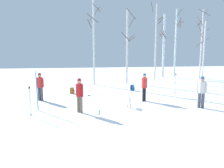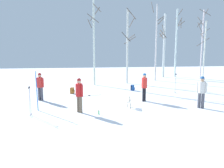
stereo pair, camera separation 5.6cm
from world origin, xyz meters
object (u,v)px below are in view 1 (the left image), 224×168
Objects in this scene: ski_poles_0 at (175,83)px; ski_pair_lying_0 at (88,96)px; person_0 at (202,90)px; dog at (129,100)px; birch_tree_2 at (156,42)px; birch_tree_6 at (201,43)px; birch_tree_0 at (94,40)px; birch_tree_5 at (204,50)px; person_1 at (144,85)px; person_3 at (40,85)px; person_2 at (80,93)px; backpack_1 at (72,91)px; water_bottle_0 at (99,113)px; ski_poles_1 at (30,100)px; birch_tree_3 at (163,44)px; backpack_0 at (132,88)px; ski_pair_planted_0 at (37,91)px; birch_tree_1 at (127,46)px; birch_tree_4 at (176,42)px.

ski_pair_lying_0 is at bearing 179.63° from ski_poles_0.
person_0 is 1.94× the size of dog.
birch_tree_2 is 5.34m from birch_tree_6.
birch_tree_0 is at bearing -162.87° from birch_tree_2.
person_1 is at bearing -138.29° from birch_tree_5.
birch_tree_6 is at bearing 27.30° from person_3.
person_2 reaches higher than backpack_1.
water_bottle_0 is (-5.50, -0.33, -0.88)m from person_0.
backpack_1 is at bearing 125.31° from dog.
ski_poles_1 is 18.77m from birch_tree_3.
person_1 and person_2 have the same top height.
ski_pair_lying_0 is at bearing -156.60° from backpack_0.
ski_poles_1 is (-8.67, -0.09, -0.23)m from person_0.
birch_tree_2 is at bearing -125.50° from birch_tree_3.
dog is at bearing -59.19° from ski_pair_lying_0.
ski_pair_planted_0 is at bearing 161.05° from person_2.
backpack_0 is at bearing 150.97° from ski_poles_0.
birch_tree_2 is 3.47m from birch_tree_3.
birch_tree_1 is (1.96, 8.77, 3.18)m from dog.
birch_tree_3 reaches higher than ski_poles_0.
birch_tree_0 is 11.45m from birch_tree_4.
ski_poles_1 is (-9.17, -4.15, -0.01)m from ski_poles_0.
birch_tree_2 is (8.46, 5.83, 3.78)m from backpack_1.
person_1 is 8.28× the size of water_bottle_0.
backpack_1 is (1.87, 1.91, -0.77)m from person_3.
ski_pair_lying_0 is 0.23× the size of birch_tree_2.
dog is at bearing -106.85° from backpack_0.
ski_pair_planted_0 is at bearing -160.85° from ski_poles_0.
person_1 is 13.53m from birch_tree_6.
birch_tree_5 reaches higher than person_0.
person_0 is at bearing -1.61° from person_2.
person_0 is at bearing -67.69° from backpack_0.
ski_poles_0 is (3.00, 2.03, -0.21)m from person_1.
person_2 is at bearing -129.99° from birch_tree_4.
backpack_0 is at bearing 36.90° from ski_pair_planted_0.
backpack_1 reaches higher than ski_pair_lying_0.
birch_tree_0 reaches higher than ski_poles_0.
birch_tree_2 is (1.06, 6.92, 3.22)m from ski_poles_0.
ski_pair_lying_0 is 0.26× the size of birch_tree_3.
ski_pair_planted_0 is 9.76× the size of water_bottle_0.
backpack_1 is at bearing -139.51° from birch_tree_1.
person_1 is at bearing 25.34° from person_2.
ski_poles_1 is (0.10, -3.32, -0.23)m from person_3.
backpack_1 is (-4.61, -0.46, 0.00)m from backpack_0.
ski_poles_0 is at bearing 29.30° from person_2.
birch_tree_2 is (4.06, 8.94, 3.01)m from person_1.
ski_poles_0 is at bearing -131.33° from birch_tree_6.
ski_pair_planted_0 reaches higher than person_2.
ski_pair_planted_0 is (-4.76, 0.19, 0.62)m from dog.
ski_poles_0 is 7.50m from backpack_1.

